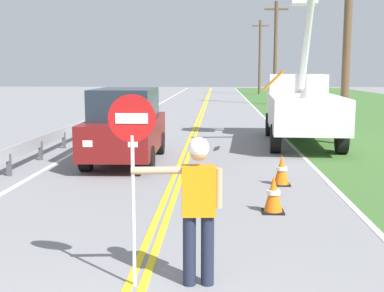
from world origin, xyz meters
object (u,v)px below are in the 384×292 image
at_px(oncoming_suv_nearest, 126,125).
at_px(traffic_cone_lead, 273,195).
at_px(utility_pole_near, 347,29).
at_px(traffic_cone_mid, 282,171).
at_px(utility_pole_mid, 275,51).
at_px(utility_pole_far, 260,56).
at_px(utility_bucket_truck, 301,103).
at_px(stop_sign_paddle, 132,147).
at_px(flagger_worker, 198,202).

height_order(oncoming_suv_nearest, traffic_cone_lead, oncoming_suv_nearest).
height_order(utility_pole_near, traffic_cone_mid, utility_pole_near).
height_order(utility_pole_mid, utility_pole_far, utility_pole_far).
height_order(utility_pole_near, utility_pole_mid, utility_pole_mid).
bearing_deg(utility_bucket_truck, stop_sign_paddle, -107.45).
height_order(stop_sign_paddle, utility_pole_far, utility_pole_far).
bearing_deg(utility_pole_mid, stop_sign_paddle, -99.01).
height_order(stop_sign_paddle, utility_pole_near, utility_pole_near).
relative_size(oncoming_suv_nearest, utility_pole_near, 0.60).
distance_m(stop_sign_paddle, utility_pole_near, 13.80).
relative_size(stop_sign_paddle, traffic_cone_mid, 3.33).
height_order(utility_pole_far, traffic_cone_lead, utility_pole_far).
xyz_separation_m(stop_sign_paddle, utility_pole_far, (5.64, 51.73, 2.52)).
distance_m(flagger_worker, utility_bucket_truck, 13.15).
distance_m(utility_pole_mid, utility_pole_far, 17.59).
xyz_separation_m(stop_sign_paddle, utility_bucket_truck, (4.03, 12.81, -0.29)).
relative_size(utility_bucket_truck, traffic_cone_mid, 9.89).
xyz_separation_m(utility_pole_mid, traffic_cone_mid, (-2.94, -28.48, -3.76)).
distance_m(utility_pole_near, traffic_cone_mid, 8.30).
bearing_deg(flagger_worker, traffic_cone_lead, 68.82).
height_order(utility_pole_mid, traffic_cone_lead, utility_pole_mid).
xyz_separation_m(utility_bucket_truck, utility_pole_near, (1.46, -0.35, 2.60)).
bearing_deg(utility_pole_far, flagger_worker, -95.39).
xyz_separation_m(oncoming_suv_nearest, utility_pole_mid, (7.03, 25.65, 3.03)).
bearing_deg(oncoming_suv_nearest, traffic_cone_mid, -34.68).
bearing_deg(stop_sign_paddle, utility_pole_mid, 80.99).
bearing_deg(utility_pole_mid, utility_pole_near, -89.80).
distance_m(flagger_worker, utility_pole_near, 13.58).
bearing_deg(stop_sign_paddle, traffic_cone_lead, 58.67).
height_order(stop_sign_paddle, utility_pole_mid, utility_pole_mid).
bearing_deg(traffic_cone_mid, flagger_worker, -106.97).
distance_m(utility_bucket_truck, traffic_cone_lead, 9.73).
relative_size(oncoming_suv_nearest, traffic_cone_lead, 6.62).
height_order(flagger_worker, utility_pole_far, utility_pole_far).
xyz_separation_m(utility_bucket_truck, traffic_cone_mid, (-1.55, -7.15, -1.09)).
bearing_deg(stop_sign_paddle, traffic_cone_mid, 66.40).
xyz_separation_m(oncoming_suv_nearest, traffic_cone_lead, (3.66, -5.14, -0.72)).
bearing_deg(utility_pole_mid, utility_pole_far, 89.24).
relative_size(utility_pole_near, utility_pole_far, 0.95).
relative_size(stop_sign_paddle, traffic_cone_lead, 3.33).
bearing_deg(utility_pole_mid, oncoming_suv_nearest, -105.33).
xyz_separation_m(utility_pole_mid, traffic_cone_lead, (-3.37, -30.79, -3.76)).
xyz_separation_m(flagger_worker, oncoming_suv_nearest, (-2.39, 8.42, 0.01)).
bearing_deg(utility_pole_far, oncoming_suv_nearest, -99.54).
height_order(flagger_worker, utility_pole_near, utility_pole_near).
bearing_deg(utility_pole_near, utility_bucket_truck, 166.39).
bearing_deg(traffic_cone_mid, utility_pole_far, 86.06).
bearing_deg(utility_bucket_truck, traffic_cone_mid, -102.27).
bearing_deg(flagger_worker, traffic_cone_mid, 73.03).
xyz_separation_m(traffic_cone_lead, traffic_cone_mid, (0.43, 2.31, 0.00)).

